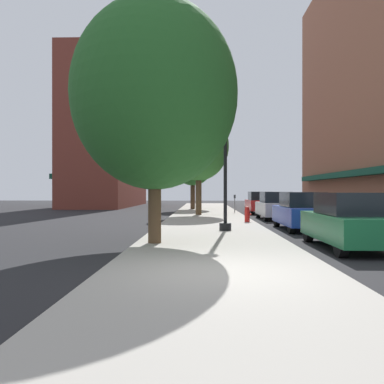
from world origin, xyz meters
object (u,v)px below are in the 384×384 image
(tree_near, at_px, (193,160))
(tree_far, at_px, (155,95))
(parking_meter_near, at_px, (235,201))
(tree_mid, at_px, (199,146))
(car_silver, at_px, (275,206))
(car_green, at_px, (349,222))
(car_blue, at_px, (301,212))
(car_red, at_px, (260,203))
(lamppost, at_px, (225,154))
(fire_hydrant, at_px, (247,214))

(tree_near, distance_m, tree_far, 23.12)
(parking_meter_near, distance_m, tree_mid, 5.50)
(parking_meter_near, xyz_separation_m, tree_far, (-3.84, -17.60, 3.71))
(tree_near, relative_size, car_silver, 1.53)
(tree_near, xyz_separation_m, tree_mid, (0.61, -8.53, 0.28))
(tree_near, height_order, car_silver, tree_near)
(tree_far, bearing_deg, tree_mid, 85.34)
(car_green, height_order, car_blue, same)
(car_red, bearing_deg, lamppost, -102.17)
(lamppost, xyz_separation_m, fire_hydrant, (1.37, 4.47, -2.68))
(fire_hydrant, relative_size, tree_far, 0.11)
(parking_meter_near, distance_m, car_red, 2.09)
(tree_mid, relative_size, car_red, 1.61)
(tree_mid, xyz_separation_m, car_red, (4.61, 3.76, -3.90))
(fire_hydrant, bearing_deg, lamppost, -107.09)
(car_blue, relative_size, car_red, 1.00)
(fire_hydrant, relative_size, car_blue, 0.18)
(parking_meter_near, bearing_deg, fire_hydrant, -90.56)
(tree_far, bearing_deg, car_green, -3.16)
(lamppost, xyz_separation_m, tree_far, (-2.38, -3.90, 1.45))
(tree_near, bearing_deg, car_silver, -65.23)
(tree_near, bearing_deg, lamppost, -84.65)
(parking_meter_near, xyz_separation_m, tree_mid, (-2.66, -3.01, 3.76))
(lamppost, relative_size, fire_hydrant, 7.47)
(car_blue, distance_m, car_silver, 6.41)
(fire_hydrant, bearing_deg, tree_near, 102.14)
(parking_meter_near, distance_m, car_silver, 6.10)
(parking_meter_near, xyz_separation_m, tree_near, (-3.26, 5.52, 3.48))
(tree_far, bearing_deg, fire_hydrant, 65.84)
(car_green, bearing_deg, tree_near, 102.98)
(lamppost, distance_m, car_red, 15.04)
(fire_hydrant, distance_m, tree_mid, 7.92)
(lamppost, distance_m, fire_hydrant, 5.39)
(car_silver, relative_size, car_red, 1.00)
(car_silver, bearing_deg, car_blue, -88.53)
(fire_hydrant, bearing_deg, car_silver, 59.40)
(car_green, relative_size, car_blue, 1.00)
(tree_near, relative_size, tree_far, 0.88)
(car_silver, bearing_deg, fire_hydrant, -119.13)
(car_silver, bearing_deg, car_red, 91.47)
(tree_near, relative_size, car_green, 1.53)
(parking_meter_near, bearing_deg, tree_far, -102.32)
(car_green, relative_size, car_silver, 1.00)
(tree_mid, bearing_deg, car_red, 39.25)
(tree_near, height_order, car_blue, tree_near)
(parking_meter_near, relative_size, tree_far, 0.18)
(car_silver, bearing_deg, tree_mid, 150.48)
(tree_mid, relative_size, car_blue, 1.61)
(car_red, bearing_deg, car_green, -88.88)
(car_green, bearing_deg, parking_meter_near, 96.65)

